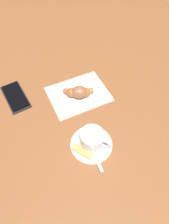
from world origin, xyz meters
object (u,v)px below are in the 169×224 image
at_px(teaspoon, 89,144).
at_px(cell_phone, 15,96).
at_px(napkin, 79,94).
at_px(saucer, 91,144).
at_px(espresso_cup, 92,139).
at_px(sugar_packet, 83,151).
at_px(croissant, 78,92).

xyz_separation_m(teaspoon, cell_phone, (-0.25, -0.19, -0.01)).
distance_m(napkin, cell_phone, 0.22).
height_order(saucer, espresso_cup, espresso_cup).
relative_size(saucer, sugar_packet, 2.00).
distance_m(napkin, croissant, 0.02).
bearing_deg(sugar_packet, teaspoon, 82.54).
relative_size(espresso_cup, napkin, 0.40).
relative_size(saucer, napkin, 0.61).
xyz_separation_m(teaspoon, napkin, (-0.20, 0.03, -0.01)).
bearing_deg(saucer, croissant, 175.99).
distance_m(teaspoon, sugar_packet, 0.03).
distance_m(croissant, cell_phone, 0.22).
height_order(saucer, croissant, croissant).
distance_m(sugar_packet, croissant, 0.21).
relative_size(espresso_cup, teaspoon, 0.60).
distance_m(saucer, napkin, 0.20).
distance_m(teaspoon, cell_phone, 0.31).
height_order(teaspoon, napkin, teaspoon).
height_order(napkin, croissant, croissant).
bearing_deg(saucer, sugar_packet, -60.07).
bearing_deg(teaspoon, sugar_packet, -55.24).
bearing_deg(napkin, cell_phone, -102.68).
bearing_deg(sugar_packet, cell_phone, 169.70).
distance_m(saucer, croissant, 0.19).
relative_size(napkin, cell_phone, 1.34).
bearing_deg(teaspoon, cell_phone, -142.95).
xyz_separation_m(espresso_cup, teaspoon, (0.00, -0.01, -0.02)).
bearing_deg(sugar_packet, saucer, 77.71).
bearing_deg(napkin, saucer, -4.94).
height_order(espresso_cup, sugar_packet, espresso_cup).
distance_m(espresso_cup, croissant, 0.19).
height_order(teaspoon, sugar_packet, teaspoon).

